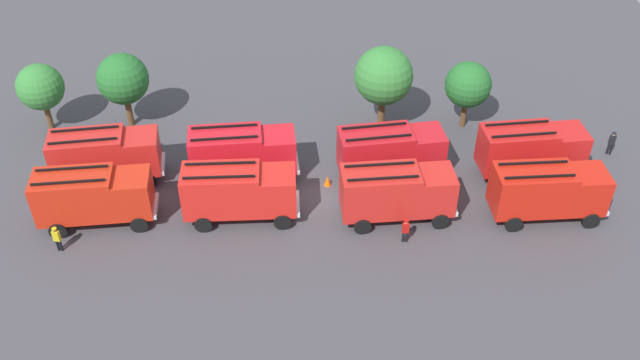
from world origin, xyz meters
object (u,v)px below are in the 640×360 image
at_px(firefighter_1, 612,142).
at_px(firefighter_4, 568,139).
at_px(firefighter_2, 405,230).
at_px(tree_0, 40,87).
at_px(fire_truck_4, 105,154).
at_px(fire_truck_2, 397,192).
at_px(firefighter_3, 144,152).
at_px(tree_1, 123,79).
at_px(fire_truck_0, 93,195).
at_px(firefighter_0, 57,238).
at_px(fire_truck_1, 239,191).
at_px(fire_truck_3, 548,190).
at_px(fire_truck_5, 242,152).
at_px(tree_3, 468,85).
at_px(fire_truck_7, 531,148).
at_px(tree_2, 384,76).
at_px(fire_truck_6, 390,151).
at_px(traffic_cone_0, 328,181).

height_order(firefighter_1, firefighter_4, firefighter_1).
distance_m(firefighter_2, tree_0, 28.40).
xyz_separation_m(fire_truck_4, firefighter_1, (34.98, 2.29, -1.12)).
xyz_separation_m(fire_truck_2, firefighter_3, (-16.90, 6.18, -1.23)).
distance_m(tree_0, tree_1, 5.96).
relative_size(fire_truck_0, firefighter_0, 4.15).
height_order(fire_truck_1, fire_truck_3, same).
xyz_separation_m(firefighter_2, tree_1, (-19.21, 13.31, 2.98)).
bearing_deg(fire_truck_5, fire_truck_4, 175.58).
height_order(tree_0, tree_3, tree_0).
height_order(fire_truck_7, tree_2, tree_2).
height_order(fire_truck_5, firefighter_1, fire_truck_5).
xyz_separation_m(fire_truck_0, tree_2, (18.74, 10.27, 2.27)).
relative_size(tree_1, tree_2, 0.89).
xyz_separation_m(fire_truck_6, firefighter_2, (0.34, -6.51, -1.21)).
height_order(fire_truck_3, fire_truck_7, same).
bearing_deg(firefighter_3, tree_0, -55.33).
relative_size(firefighter_0, tree_3, 0.34).
xyz_separation_m(fire_truck_1, tree_1, (-9.03, 10.83, 1.77)).
xyz_separation_m(fire_truck_2, fire_truck_7, (9.54, 4.40, 0.00)).
relative_size(fire_truck_3, tree_2, 1.11).
height_order(fire_truck_7, tree_1, tree_1).
xyz_separation_m(fire_truck_3, fire_truck_7, (0.11, 4.44, 0.00)).
relative_size(firefighter_4, tree_3, 0.32).
xyz_separation_m(fire_truck_1, firefighter_0, (-10.72, -2.83, -1.15)).
bearing_deg(tree_1, firefighter_1, -7.35).
distance_m(fire_truck_1, tree_1, 14.21).
bearing_deg(fire_truck_5, fire_truck_2, -28.84).
xyz_separation_m(fire_truck_1, fire_truck_3, (19.21, -0.32, 0.00)).
distance_m(firefighter_1, firefighter_4, 2.98).
relative_size(fire_truck_4, firefighter_0, 4.18).
distance_m(fire_truck_3, firefighter_4, 8.11).
xyz_separation_m(firefighter_1, traffic_cone_0, (-20.20, -3.16, -0.68)).
distance_m(fire_truck_3, fire_truck_5, 19.79).
relative_size(fire_truck_0, fire_truck_3, 1.01).
bearing_deg(fire_truck_6, tree_0, 157.72).
relative_size(fire_truck_7, tree_1, 1.27).
distance_m(firefighter_2, firefighter_4, 15.75).
bearing_deg(firefighter_4, fire_truck_2, -104.75).
xyz_separation_m(tree_2, traffic_cone_0, (-4.18, -6.85, -4.06)).
bearing_deg(fire_truck_1, firefighter_2, -15.42).
xyz_separation_m(fire_truck_4, tree_3, (25.16, 6.12, 1.38)).
bearing_deg(fire_truck_6, firefighter_3, 165.94).
bearing_deg(firefighter_2, firefighter_3, 63.97).
relative_size(fire_truck_3, fire_truck_5, 0.99).
bearing_deg(fire_truck_5, tree_0, 152.02).
relative_size(firefighter_0, tree_0, 0.34).
height_order(firefighter_0, tree_1, tree_1).
height_order(fire_truck_0, tree_2, tree_2).
relative_size(firefighter_1, tree_3, 0.35).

